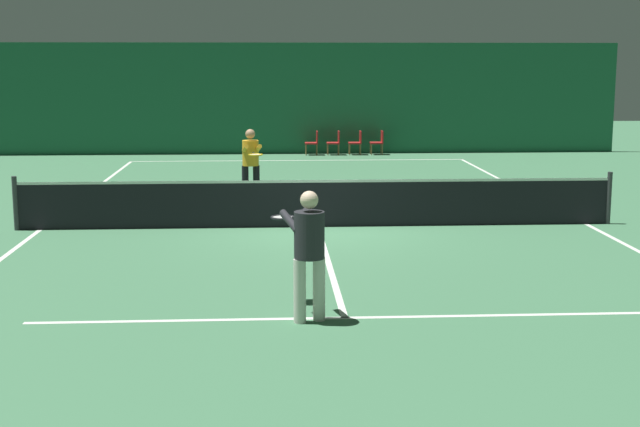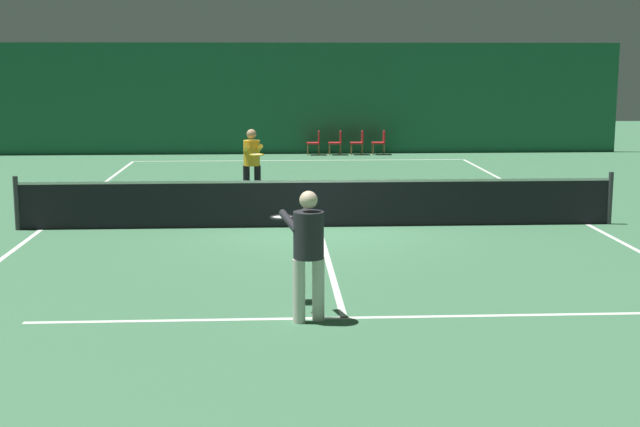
{
  "view_description": "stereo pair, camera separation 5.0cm",
  "coord_description": "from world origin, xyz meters",
  "px_view_note": "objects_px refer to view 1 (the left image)",
  "views": [
    {
      "loc": [
        -0.96,
        -17.56,
        3.33
      ],
      "look_at": [
        -0.19,
        -4.02,
        0.97
      ],
      "focal_mm": 50.0,
      "sensor_mm": 36.0,
      "label": 1
    },
    {
      "loc": [
        -0.91,
        -17.56,
        3.33
      ],
      "look_at": [
        -0.19,
        -4.02,
        0.97
      ],
      "focal_mm": 50.0,
      "sensor_mm": 36.0,
      "label": 2
    }
  ],
  "objects_px": {
    "player_near": "(308,246)",
    "courtside_chair_1": "(335,141)",
    "tennis_net": "(318,202)",
    "player_far": "(251,159)",
    "courtside_chair_0": "(314,141)",
    "courtside_chair_2": "(357,141)",
    "courtside_chair_3": "(379,141)"
  },
  "relations": [
    {
      "from": "tennis_net",
      "to": "courtside_chair_3",
      "type": "distance_m",
      "value": 13.89
    },
    {
      "from": "player_far",
      "to": "courtside_chair_1",
      "type": "bearing_deg",
      "value": 156.89
    },
    {
      "from": "courtside_chair_1",
      "to": "courtside_chair_2",
      "type": "xyz_separation_m",
      "value": [
        0.77,
        0.0,
        0.0
      ]
    },
    {
      "from": "tennis_net",
      "to": "courtside_chair_3",
      "type": "bearing_deg",
      "value": 77.96
    },
    {
      "from": "tennis_net",
      "to": "player_far",
      "type": "xyz_separation_m",
      "value": [
        -1.4,
        3.49,
        0.48
      ]
    },
    {
      "from": "courtside_chair_2",
      "to": "courtside_chair_3",
      "type": "bearing_deg",
      "value": 90.0
    },
    {
      "from": "tennis_net",
      "to": "player_near",
      "type": "relative_size",
      "value": 7.07
    },
    {
      "from": "courtside_chair_2",
      "to": "courtside_chair_3",
      "type": "relative_size",
      "value": 1.0
    },
    {
      "from": "player_near",
      "to": "courtside_chair_0",
      "type": "height_order",
      "value": "player_near"
    },
    {
      "from": "courtside_chair_3",
      "to": "courtside_chair_0",
      "type": "bearing_deg",
      "value": -90.0
    },
    {
      "from": "player_near",
      "to": "courtside_chair_1",
      "type": "bearing_deg",
      "value": -24.22
    },
    {
      "from": "player_near",
      "to": "courtside_chair_2",
      "type": "height_order",
      "value": "player_near"
    },
    {
      "from": "player_far",
      "to": "courtside_chair_1",
      "type": "height_order",
      "value": "player_far"
    },
    {
      "from": "player_near",
      "to": "player_far",
      "type": "relative_size",
      "value": 1.0
    },
    {
      "from": "player_near",
      "to": "courtside_chair_2",
      "type": "xyz_separation_m",
      "value": [
        2.61,
        20.06,
        -0.5
      ]
    },
    {
      "from": "player_near",
      "to": "courtside_chair_1",
      "type": "relative_size",
      "value": 2.02
    },
    {
      "from": "courtside_chair_1",
      "to": "player_near",
      "type": "bearing_deg",
      "value": -5.25
    },
    {
      "from": "player_far",
      "to": "courtside_chair_1",
      "type": "xyz_separation_m",
      "value": [
        2.76,
        10.09,
        -0.5
      ]
    },
    {
      "from": "tennis_net",
      "to": "player_far",
      "type": "relative_size",
      "value": 7.07
    },
    {
      "from": "player_near",
      "to": "courtside_chair_3",
      "type": "bearing_deg",
      "value": -28.52
    },
    {
      "from": "courtside_chair_0",
      "to": "courtside_chair_2",
      "type": "height_order",
      "value": "same"
    },
    {
      "from": "courtside_chair_2",
      "to": "player_near",
      "type": "bearing_deg",
      "value": -7.41
    },
    {
      "from": "courtside_chair_2",
      "to": "courtside_chair_1",
      "type": "bearing_deg",
      "value": -90.0
    },
    {
      "from": "courtside_chair_0",
      "to": "courtside_chair_3",
      "type": "distance_m",
      "value": 2.3
    },
    {
      "from": "tennis_net",
      "to": "player_near",
      "type": "xyz_separation_m",
      "value": [
        -0.48,
        -6.48,
        0.48
      ]
    },
    {
      "from": "player_far",
      "to": "courtside_chair_2",
      "type": "relative_size",
      "value": 2.02
    },
    {
      "from": "player_far",
      "to": "courtside_chair_0",
      "type": "height_order",
      "value": "player_far"
    },
    {
      "from": "courtside_chair_3",
      "to": "courtside_chair_1",
      "type": "bearing_deg",
      "value": -90.0
    },
    {
      "from": "player_near",
      "to": "player_far",
      "type": "height_order",
      "value": "player_near"
    },
    {
      "from": "tennis_net",
      "to": "player_far",
      "type": "bearing_deg",
      "value": 111.84
    },
    {
      "from": "courtside_chair_1",
      "to": "courtside_chair_2",
      "type": "height_order",
      "value": "same"
    },
    {
      "from": "courtside_chair_0",
      "to": "courtside_chair_2",
      "type": "distance_m",
      "value": 1.53
    }
  ]
}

